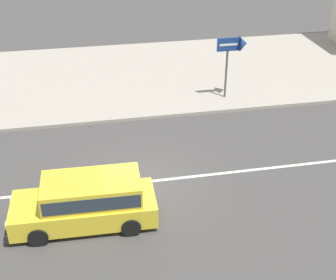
{
  "coord_description": "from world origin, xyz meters",
  "views": [
    {
      "loc": [
        -1.56,
        -13.54,
        9.66
      ],
      "look_at": [
        1.32,
        1.41,
        0.8
      ],
      "focal_mm": 50.0,
      "sensor_mm": 36.0,
      "label": 1
    }
  ],
  "objects": [
    {
      "name": "minivan_yellow_0",
      "position": [
        -1.82,
        -1.79,
        0.84
      ],
      "size": [
        4.57,
        1.96,
        1.56
      ],
      "color": "yellow",
      "rests_on": "ground"
    },
    {
      "name": "ground_plane",
      "position": [
        0.0,
        0.0,
        0.0
      ],
      "size": [
        160.0,
        160.0,
        0.0
      ],
      "primitive_type": "plane",
      "color": "#423F3D"
    },
    {
      "name": "lane_centre_stripe",
      "position": [
        0.0,
        0.0,
        0.0
      ],
      "size": [
        50.4,
        0.14,
        0.01
      ],
      "primitive_type": "cube",
      "color": "silver",
      "rests_on": "ground"
    },
    {
      "name": "arrow_signboard",
      "position": [
        5.51,
        6.04,
        2.62
      ],
      "size": [
        1.42,
        0.67,
        2.95
      ],
      "color": "#4C4C51",
      "rests_on": "kerb_strip"
    },
    {
      "name": "kerb_strip",
      "position": [
        0.0,
        9.71,
        0.07
      ],
      "size": [
        68.0,
        10.0,
        0.15
      ],
      "primitive_type": "cube",
      "color": "#9E9384",
      "rests_on": "ground"
    }
  ]
}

